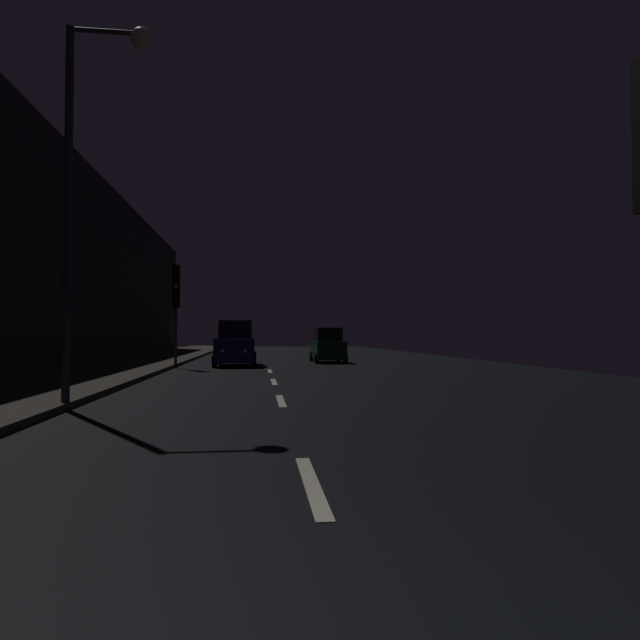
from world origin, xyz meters
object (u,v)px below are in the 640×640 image
traffic_light_far_left (176,294)px  car_parked_right_far (328,347)px  car_approaching_headlights (236,345)px  streetlamp_overhead (91,156)px

traffic_light_far_left → car_parked_right_far: 9.03m
traffic_light_far_left → car_approaching_headlights: (2.56, 1.90, -2.32)m
streetlamp_overhead → car_approaching_headlights: (2.32, 15.09, -4.10)m
traffic_light_far_left → car_approaching_headlights: 3.94m
car_approaching_headlights → car_parked_right_far: (4.85, 2.64, -0.14)m
car_parked_right_far → streetlamp_overhead: bearing=158.0°
car_parked_right_far → traffic_light_far_left: bearing=121.5°
car_approaching_headlights → car_parked_right_far: car_approaching_headlights is taller
streetlamp_overhead → car_parked_right_far: (7.17, 17.73, -4.24)m
traffic_light_far_left → car_approaching_headlights: bearing=126.5°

